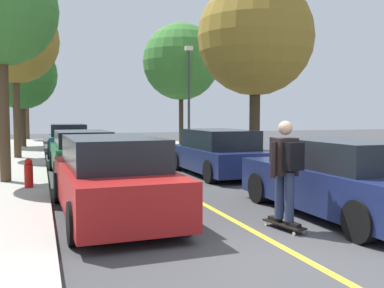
% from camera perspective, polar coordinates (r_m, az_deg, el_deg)
% --- Properties ---
extents(ground, '(80.00, 80.00, 0.00)m').
position_cam_1_polar(ground, '(6.08, 14.26, -14.26)').
color(ground, '#424244').
extents(center_line, '(0.12, 39.20, 0.01)m').
position_cam_1_polar(center_line, '(9.56, 0.82, -7.45)').
color(center_line, gold).
rests_on(center_line, ground).
extents(parked_car_left_nearest, '(1.95, 4.67, 1.47)m').
position_cam_1_polar(parked_car_left_nearest, '(8.17, -10.43, -4.41)').
color(parked_car_left_nearest, maroon).
rests_on(parked_car_left_nearest, ground).
extents(parked_car_left_near, '(1.88, 4.62, 1.38)m').
position_cam_1_polar(parked_car_left_near, '(13.83, -14.06, -1.25)').
color(parked_car_left_near, '#1E5B33').
rests_on(parked_car_left_near, ground).
extents(parked_car_left_far, '(1.89, 4.27, 1.44)m').
position_cam_1_polar(parked_car_left_far, '(20.79, -15.80, 0.46)').
color(parked_car_left_far, '#196066').
rests_on(parked_car_left_far, ground).
extents(parked_car_right_nearest, '(1.86, 4.51, 1.42)m').
position_cam_1_polar(parked_car_right_nearest, '(8.54, 18.63, -4.36)').
color(parked_car_right_nearest, navy).
rests_on(parked_car_right_nearest, ground).
extents(parked_car_right_near, '(1.94, 4.35, 1.41)m').
position_cam_1_polar(parked_car_right_near, '(13.56, 3.41, -1.16)').
color(parked_car_right_near, navy).
rests_on(parked_car_right_near, ground).
extents(street_tree_left_nearest, '(2.85, 2.85, 5.84)m').
position_cam_1_polar(street_tree_left_nearest, '(12.56, -23.64, 15.74)').
color(street_tree_left_nearest, '#4C3823').
rests_on(street_tree_left_nearest, sidewalk_left).
extents(street_tree_left_near, '(3.45, 3.45, 6.43)m').
position_cam_1_polar(street_tree_left_near, '(19.21, -22.10, 12.42)').
color(street_tree_left_near, '#4C3823').
rests_on(street_tree_left_near, sidewalk_left).
extents(street_tree_left_far, '(3.72, 3.72, 5.75)m').
position_cam_1_polar(street_tree_left_far, '(25.43, -21.33, 8.42)').
color(street_tree_left_far, '#3D2D1E').
rests_on(street_tree_left_far, sidewalk_left).
extents(street_tree_left_farthest, '(3.21, 3.21, 6.86)m').
position_cam_1_polar(street_tree_left_farthest, '(33.28, -20.90, 9.60)').
color(street_tree_left_farthest, '#4C3823').
rests_on(street_tree_left_farthest, sidewalk_left).
extents(street_tree_right_nearest, '(4.12, 4.12, 6.53)m').
position_cam_1_polar(street_tree_right_nearest, '(16.09, 8.27, 13.54)').
color(street_tree_right_nearest, '#3D2D1E').
rests_on(street_tree_right_nearest, sidewalk_right).
extents(street_tree_right_near, '(4.13, 4.13, 6.65)m').
position_cam_1_polar(street_tree_right_near, '(24.03, -1.44, 10.66)').
color(street_tree_right_near, '#3D2D1E').
rests_on(street_tree_right_near, sidewalk_right).
extents(fire_hydrant, '(0.20, 0.20, 0.70)m').
position_cam_1_polar(fire_hydrant, '(11.11, -20.52, -3.58)').
color(fire_hydrant, '#B2140F').
rests_on(fire_hydrant, sidewalk_left).
extents(streetlamp, '(0.36, 0.24, 5.06)m').
position_cam_1_polar(streetlamp, '(21.60, -0.41, 7.01)').
color(streetlamp, '#38383D').
rests_on(streetlamp, sidewalk_right).
extents(skateboard, '(0.37, 0.87, 0.10)m').
position_cam_1_polar(skateboard, '(7.41, 11.89, -10.22)').
color(skateboard, black).
rests_on(skateboard, ground).
extents(skateboarder, '(0.59, 0.71, 1.67)m').
position_cam_1_polar(skateboarder, '(7.21, 12.18, -2.82)').
color(skateboarder, black).
rests_on(skateboarder, skateboard).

